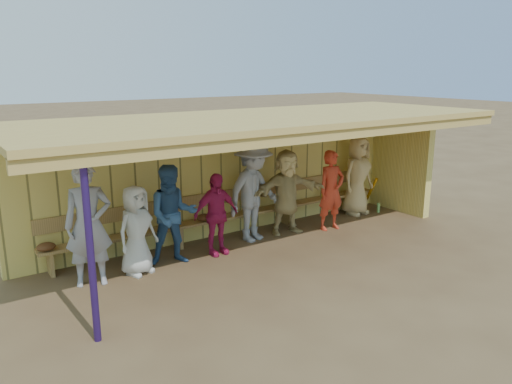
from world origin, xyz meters
TOP-DOWN VIEW (x-y plane):
  - ground at (0.00, 0.00)m, footprint 90.00×90.00m
  - player_a at (-3.13, 0.34)m, footprint 0.81×0.64m
  - player_b at (-2.37, 0.33)m, footprint 0.85×0.70m
  - player_c at (-1.69, 0.40)m, footprint 1.01×0.88m
  - player_d at (-0.86, 0.37)m, footprint 0.89×0.39m
  - player_e at (0.12, 0.62)m, footprint 1.42×1.01m
  - player_f at (0.93, 0.61)m, footprint 1.67×0.78m
  - player_g at (1.85, 0.28)m, footprint 0.64×0.45m
  - player_h at (3.13, 0.79)m, footprint 0.95×0.68m
  - dugout_structure at (0.39, 0.69)m, footprint 8.80×3.20m
  - bench at (0.00, 1.12)m, footprint 7.60×0.34m
  - dugout_equipment at (-0.96, 0.99)m, footprint 7.52×0.62m

SIDE VIEW (x-z plane):
  - ground at x=0.00m, z-range 0.00..0.00m
  - dugout_equipment at x=-0.96m, z-range 0.09..0.89m
  - bench at x=0.00m, z-range 0.06..0.99m
  - player_b at x=-2.37m, z-range 0.00..1.50m
  - player_d at x=-0.86m, z-range 0.00..1.51m
  - player_g at x=1.85m, z-range 0.00..1.68m
  - player_f at x=0.93m, z-range 0.00..1.74m
  - player_c at x=-1.69m, z-range 0.00..1.75m
  - player_h at x=3.13m, z-range 0.00..1.81m
  - player_a at x=-3.13m, z-range 0.00..1.95m
  - player_e at x=0.12m, z-range 0.00..1.98m
  - dugout_structure at x=0.39m, z-range 0.44..2.94m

